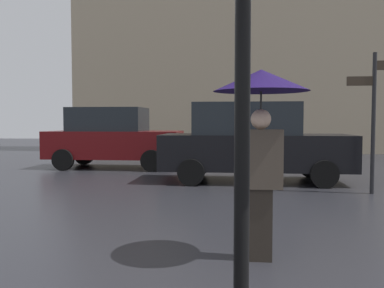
# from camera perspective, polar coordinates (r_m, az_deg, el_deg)

# --- Properties ---
(pedestrian_with_umbrella) EXTENTS (0.98, 0.98, 1.96)m
(pedestrian_with_umbrella) POSITION_cam_1_polar(r_m,az_deg,el_deg) (4.31, 9.39, 4.66)
(pedestrian_with_umbrella) COLOR #2A241E
(pedestrian_with_umbrella) RESTS_ON ground
(parked_car_left) EXTENTS (4.42, 1.88, 1.86)m
(parked_car_left) POSITION_cam_1_polar(r_m,az_deg,el_deg) (9.99, 8.22, 0.26)
(parked_car_left) COLOR black
(parked_car_left) RESTS_ON ground
(parked_car_right) EXTENTS (4.02, 1.86, 1.84)m
(parked_car_right) POSITION_cam_1_polar(r_m,az_deg,el_deg) (13.00, -10.71, 0.88)
(parked_car_right) COLOR #590C0F
(parked_car_right) RESTS_ON ground
(street_signpost) EXTENTS (1.08, 0.08, 2.77)m
(street_signpost) POSITION_cam_1_polar(r_m,az_deg,el_deg) (8.93, 23.60, 4.49)
(street_signpost) COLOR black
(street_signpost) RESTS_ON ground
(building_block) EXTENTS (14.61, 2.95, 12.06)m
(building_block) POSITION_cam_1_polar(r_m,az_deg,el_deg) (20.69, 5.39, 15.97)
(building_block) COLOR gray
(building_block) RESTS_ON ground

